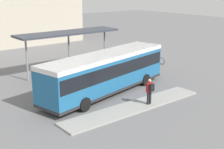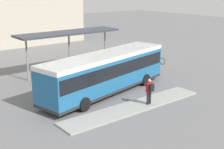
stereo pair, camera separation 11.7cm
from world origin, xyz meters
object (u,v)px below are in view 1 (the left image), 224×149
at_px(bicycle_blue, 154,59).
at_px(bicycle_red, 158,60).
at_px(pedestrian_waiting, 150,90).
at_px(city_bus, 106,70).
at_px(potted_planter_near_shelter, 53,77).

bearing_deg(bicycle_blue, bicycle_red, -13.57).
bearing_deg(pedestrian_waiting, bicycle_red, -45.40).
bearing_deg(pedestrian_waiting, bicycle_blue, -43.38).
bearing_deg(city_bus, potted_planter_near_shelter, 102.96).
bearing_deg(bicycle_red, bicycle_blue, -18.55).
distance_m(pedestrian_waiting, potted_planter_near_shelter, 8.71).
distance_m(bicycle_red, bicycle_blue, 0.73).
xyz_separation_m(city_bus, pedestrian_waiting, (0.69, -3.85, -0.65)).
distance_m(bicycle_red, potted_planter_near_shelter, 11.97).
bearing_deg(bicycle_red, pedestrian_waiting, 123.92).
bearing_deg(potted_planter_near_shelter, bicycle_red, -1.96).
relative_size(city_bus, bicycle_red, 7.13).
xyz_separation_m(city_bus, bicycle_blue, (10.07, 4.72, -1.42)).
height_order(bicycle_red, bicycle_blue, bicycle_blue).
bearing_deg(potted_planter_near_shelter, pedestrian_waiting, -71.66).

